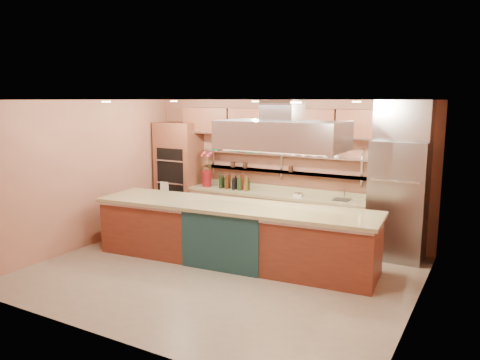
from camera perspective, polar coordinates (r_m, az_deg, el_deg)
The scene contains 21 objects.
floor at distance 7.86m, azimuth -2.31°, elevation -11.20°, with size 6.00×5.00×0.02m, color gray.
ceiling at distance 7.34m, azimuth -2.47°, elevation 9.75°, with size 6.00×5.00×0.02m, color black.
wall_back at distance 9.66m, azimuth 5.43°, elevation 1.39°, with size 6.00×0.04×2.80m, color #A5674D.
wall_front at distance 5.56m, azimuth -16.12°, elevation -5.27°, with size 6.00×0.04×2.80m, color #A5674D.
wall_left at distance 9.38m, azimuth -18.19°, elevation 0.69°, with size 0.04×5.00×2.80m, color #A5674D.
wall_right at distance 6.45m, azimuth 20.96°, elevation -3.45°, with size 0.04×5.00×2.80m, color #A5674D.
oven_stack at distance 10.65m, azimuth -7.44°, elevation 0.79°, with size 0.95×0.64×2.30m, color brown.
refrigerator at distance 8.69m, azimuth 18.71°, elevation -2.37°, with size 0.95×0.72×2.10m, color gray.
back_counter at distance 9.59m, azimuth 4.33°, elevation -4.35°, with size 3.84×0.64×0.93m, color tan.
wall_shelf_lower at distance 9.57m, azimuth 4.83°, elevation 1.02°, with size 3.60×0.26×0.03m, color #BABDC2.
wall_shelf_upper at distance 9.52m, azimuth 4.86°, elevation 3.10°, with size 3.60×0.26×0.03m, color #BABDC2.
upper_cabinets at distance 9.40m, azimuth 5.07°, elevation 6.99°, with size 4.60×0.36×0.55m, color brown.
range_hood at distance 7.44m, azimuth 5.15°, elevation 5.48°, with size 2.00×1.00×0.45m, color #BABDC2.
ceiling_downlights at distance 7.51m, azimuth -1.65°, elevation 9.52°, with size 4.00×2.80×0.02m, color #FFE5A5.
island at distance 8.16m, azimuth -0.85°, elevation -6.52°, with size 4.90×1.07×1.02m, color brown.
flower_vase at distance 10.20m, azimuth -4.07°, elevation 0.20°, with size 0.20×0.20×0.36m, color maroon.
oil_bottle_cluster at distance 9.85m, azimuth -0.70°, elevation -0.47°, with size 0.74×0.21×0.24m, color black.
kitchen_scale at distance 9.23m, azimuth 7.14°, elevation -1.70°, with size 0.16×0.12×0.09m, color silver.
bar_faucet at distance 9.03m, azimuth 12.61°, elevation -1.76°, with size 0.03×0.03×0.21m, color white.
copper_kettle at distance 9.92m, azimuth 0.10°, elevation 3.91°, with size 0.18×0.18×0.14m, color #D16830.
green_canister at distance 9.82m, azimuth 1.05°, elevation 4.02°, with size 0.17×0.17×0.20m, color #104F27.
Camera 1 is at (3.86, -6.24, 2.81)m, focal length 35.00 mm.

